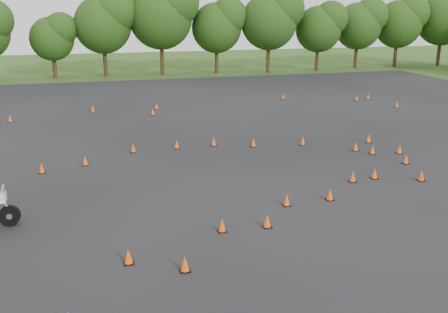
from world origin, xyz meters
TOP-DOWN VIEW (x-y plane):
  - ground at (0.00, 0.00)m, footprint 140.00×140.00m
  - asphalt_pad at (0.00, 6.00)m, footprint 62.00×62.00m
  - treeline at (1.54, 35.33)m, footprint 86.66×32.08m
  - traffic_cones at (-0.05, 5.57)m, footprint 36.84×33.37m

SIDE VIEW (x-z plane):
  - ground at x=0.00m, z-range 0.00..0.00m
  - asphalt_pad at x=0.00m, z-range 0.01..0.01m
  - traffic_cones at x=-0.05m, z-range 0.01..0.46m
  - treeline at x=1.54m, z-range -0.92..9.90m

